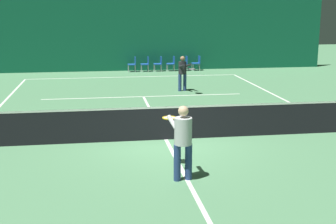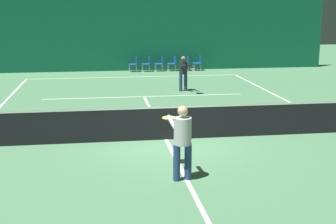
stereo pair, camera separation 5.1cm
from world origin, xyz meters
name	(u,v)px [view 1 (the left image)]	position (x,y,z in m)	size (l,w,h in m)	color
ground_plane	(166,140)	(0.00, 0.00, 0.00)	(60.00, 60.00, 0.00)	#4C7F56
backdrop_curtain	(129,35)	(0.00, 14.42, 2.02)	(23.00, 0.12, 4.03)	#0F5138
court_line_baseline_far	(133,77)	(0.00, 11.90, 0.00)	(11.00, 0.10, 0.00)	silver
court_line_service_far	(143,97)	(0.00, 6.40, 0.00)	(8.25, 0.10, 0.00)	silver
court_line_centre	(166,139)	(0.00, 0.00, 0.00)	(0.10, 12.80, 0.00)	silver
tennis_net	(166,122)	(0.00, 0.00, 0.51)	(12.00, 0.10, 1.07)	black
player_near	(182,137)	(-0.10, -3.09, 0.95)	(0.55, 1.37, 1.64)	navy
player_far	(183,71)	(1.84, 7.43, 0.89)	(0.65, 1.33, 1.53)	navy
courtside_chair_0	(133,63)	(0.16, 13.87, 0.49)	(0.44, 0.44, 0.84)	#99999E
courtside_chair_1	(146,63)	(0.90, 13.87, 0.49)	(0.44, 0.44, 0.84)	#99999E
courtside_chair_2	(159,63)	(1.64, 13.87, 0.49)	(0.44, 0.44, 0.84)	#99999E
courtside_chair_3	(172,63)	(2.38, 13.87, 0.49)	(0.44, 0.44, 0.84)	#99999E
courtside_chair_4	(185,62)	(3.12, 13.87, 0.49)	(0.44, 0.44, 0.84)	#99999E
courtside_chair_5	(197,62)	(3.87, 13.87, 0.49)	(0.44, 0.44, 0.84)	#99999E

